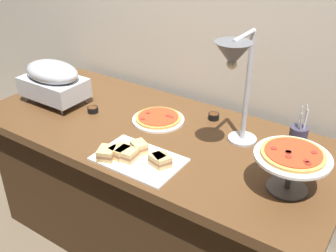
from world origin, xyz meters
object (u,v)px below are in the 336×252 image
(sauce_cup_near, at_px, (93,110))
(sauce_cup_far, at_px, (214,116))
(heat_lamp, at_px, (236,66))
(sandwich_platter, at_px, (135,156))
(pizza_plate_center, at_px, (292,159))
(utensil_holder, at_px, (298,137))
(chafing_dish, at_px, (53,80))
(pizza_plate_front, at_px, (158,119))

(sauce_cup_near, xyz_separation_m, sauce_cup_far, (0.59, 0.30, 0.00))
(heat_lamp, bearing_deg, sandwich_platter, -139.33)
(pizza_plate_center, bearing_deg, sauce_cup_near, 176.75)
(pizza_plate_center, height_order, utensil_holder, utensil_holder)
(pizza_plate_center, bearing_deg, utensil_holder, 101.76)
(chafing_dish, distance_m, pizza_plate_center, 1.39)
(pizza_plate_front, distance_m, sauce_cup_near, 0.38)
(chafing_dish, relative_size, sauce_cup_near, 6.21)
(chafing_dish, distance_m, utensil_holder, 1.36)
(chafing_dish, height_order, sauce_cup_near, chafing_dish)
(pizza_plate_front, distance_m, pizza_plate_center, 0.80)
(sandwich_platter, height_order, sauce_cup_near, sandwich_platter)
(sandwich_platter, distance_m, sauce_cup_far, 0.56)
(sauce_cup_near, bearing_deg, utensil_holder, 14.14)
(pizza_plate_front, relative_size, utensil_holder, 1.25)
(heat_lamp, xyz_separation_m, pizza_plate_center, (0.31, -0.10, -0.29))
(sauce_cup_near, bearing_deg, pizza_plate_front, 18.52)
(sandwich_platter, bearing_deg, pizza_plate_center, 16.00)
(sauce_cup_far, bearing_deg, sandwich_platter, -100.94)
(heat_lamp, distance_m, sauce_cup_near, 0.91)
(pizza_plate_front, bearing_deg, chafing_dish, -167.27)
(pizza_plate_front, bearing_deg, heat_lamp, -10.98)
(heat_lamp, height_order, sandwich_platter, heat_lamp)
(pizza_plate_front, bearing_deg, pizza_plate_center, -13.51)
(pizza_plate_front, relative_size, sauce_cup_far, 4.72)
(sauce_cup_far, bearing_deg, chafing_dish, -159.50)
(pizza_plate_center, bearing_deg, chafing_dish, 178.30)
(utensil_holder, bearing_deg, chafing_dish, -167.75)
(pizza_plate_center, xyz_separation_m, utensil_holder, (-0.07, 0.33, -0.09))
(chafing_dish, height_order, pizza_plate_center, chafing_dish)
(chafing_dish, height_order, utensil_holder, chafing_dish)
(pizza_plate_center, distance_m, sauce_cup_far, 0.65)
(pizza_plate_front, relative_size, pizza_plate_center, 0.93)
(heat_lamp, relative_size, sauce_cup_near, 9.22)
(pizza_plate_front, bearing_deg, sandwich_platter, -70.44)
(chafing_dish, xyz_separation_m, sauce_cup_far, (0.86, 0.32, -0.12))
(pizza_plate_center, height_order, sauce_cup_far, pizza_plate_center)
(sandwich_platter, distance_m, sauce_cup_near, 0.55)
(pizza_plate_center, xyz_separation_m, sauce_cup_near, (-1.12, 0.06, -0.13))
(chafing_dish, xyz_separation_m, heat_lamp, (1.08, 0.05, 0.29))
(pizza_plate_front, height_order, sauce_cup_far, sauce_cup_far)
(pizza_plate_center, bearing_deg, sauce_cup_far, 145.39)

